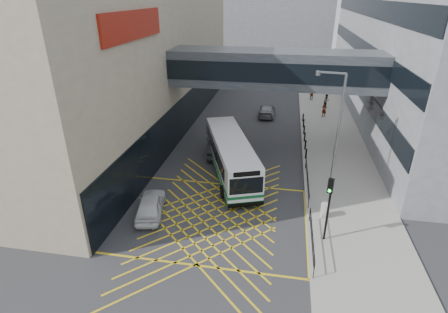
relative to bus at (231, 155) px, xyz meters
The scene contains 18 objects.
ground 6.62m from the bus, 90.90° to the right, with size 120.00×120.00×0.00m, color #333335.
building_whsmith 21.43m from the bus, 152.07° to the left, with size 24.17×42.00×16.00m.
building_far 54.13m from the bus, 92.25° to the left, with size 28.00×16.00×18.00m, color gray.
skybridge 8.60m from the bus, 62.58° to the left, with size 20.00×4.10×3.00m.
pavement 12.47m from the bus, 43.98° to the left, with size 6.00×54.00×0.16m, color gray.
box_junction 6.62m from the bus, 90.90° to the right, with size 12.00×9.00×0.01m.
bus is the anchor object (origin of this frame).
car_white 7.98m from the bus, 122.64° to the right, with size 1.84×4.51×1.43m, color silver.
car_dark 3.99m from the bus, 115.33° to the left, with size 1.96×5.01×1.57m, color black.
car_silver 15.51m from the bus, 82.87° to the left, with size 1.89×4.49×1.40m, color gray.
traffic_light 10.33m from the bus, 48.46° to the right, with size 0.34×0.50×4.17m.
street_lamp 8.46m from the bus, 15.36° to the right, with size 1.98×0.48×8.71m.
litter_bin 8.82m from the bus, 36.56° to the right, with size 0.55×0.55×0.96m, color #ADA89E.
kerb_railings 7.66m from the bus, 37.45° to the right, with size 0.05×12.54×1.00m.
bollards 10.61m from the bus, 54.40° to the left, with size 0.14×10.14×0.90m.
pedestrian_a 17.86m from the bus, 61.34° to the left, with size 0.69×0.49×1.73m, color gray.
pedestrian_b 21.44m from the bus, 64.76° to the left, with size 0.84×0.49×1.71m, color gray.
pedestrian_c 23.88m from the bus, 71.70° to the left, with size 0.92×0.44×1.55m, color gray.
Camera 1 is at (4.04, -18.61, 13.39)m, focal length 28.00 mm.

